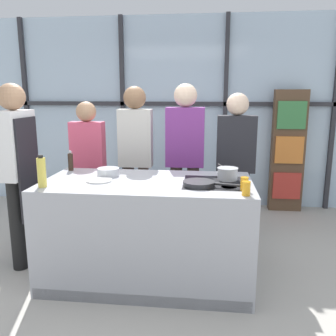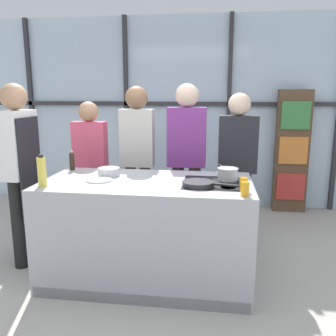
{
  "view_description": "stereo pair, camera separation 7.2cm",
  "coord_description": "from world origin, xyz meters",
  "px_view_note": "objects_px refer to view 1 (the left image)",
  "views": [
    {
      "loc": [
        0.53,
        -3.01,
        1.7
      ],
      "look_at": [
        0.18,
        0.1,
        1.04
      ],
      "focal_mm": 38.0,
      "sensor_mm": 36.0,
      "label": 1
    },
    {
      "loc": [
        0.6,
        -3.0,
        1.7
      ],
      "look_at": [
        0.18,
        0.1,
        1.04
      ],
      "focal_mm": 38.0,
      "sensor_mm": 36.0,
      "label": 2
    }
  ],
  "objects_px": {
    "frying_pan": "(200,183)",
    "oil_bottle": "(42,172)",
    "juice_glass_far": "(244,184)",
    "spectator_far_right": "(235,160)",
    "chef": "(18,165)",
    "pepper_grinder": "(71,161)",
    "spectator_far_left": "(88,161)",
    "saucepan": "(227,173)",
    "spectator_center_left": "(136,152)",
    "white_plate": "(99,180)",
    "juice_glass_near": "(246,188)",
    "mixing_bowl": "(108,172)",
    "spectator_center_right": "(185,153)"
  },
  "relations": [
    {
      "from": "frying_pan",
      "to": "oil_bottle",
      "type": "distance_m",
      "value": 1.31
    },
    {
      "from": "juice_glass_far",
      "to": "spectator_far_right",
      "type": "bearing_deg",
      "value": 89.6
    },
    {
      "from": "chef",
      "to": "pepper_grinder",
      "type": "xyz_separation_m",
      "value": [
        0.45,
        0.19,
        0.01
      ]
    },
    {
      "from": "spectator_far_left",
      "to": "saucepan",
      "type": "xyz_separation_m",
      "value": [
        1.54,
        -0.74,
        0.06
      ]
    },
    {
      "from": "oil_bottle",
      "to": "spectator_center_left",
      "type": "bearing_deg",
      "value": 64.87
    },
    {
      "from": "spectator_far_left",
      "to": "white_plate",
      "type": "bearing_deg",
      "value": 114.12
    },
    {
      "from": "oil_bottle",
      "to": "pepper_grinder",
      "type": "relative_size",
      "value": 1.33
    },
    {
      "from": "chef",
      "to": "spectator_center_left",
      "type": "height_order",
      "value": "chef"
    },
    {
      "from": "oil_bottle",
      "to": "spectator_far_left",
      "type": "bearing_deg",
      "value": 90.37
    },
    {
      "from": "spectator_far_right",
      "to": "juice_glass_far",
      "type": "relative_size",
      "value": 15.54
    },
    {
      "from": "spectator_center_left",
      "to": "spectator_far_right",
      "type": "distance_m",
      "value": 1.11
    },
    {
      "from": "saucepan",
      "to": "juice_glass_near",
      "type": "height_order",
      "value": "same"
    },
    {
      "from": "mixing_bowl",
      "to": "juice_glass_near",
      "type": "height_order",
      "value": "juice_glass_near"
    },
    {
      "from": "saucepan",
      "to": "mixing_bowl",
      "type": "relative_size",
      "value": 1.62
    },
    {
      "from": "spectator_far_left",
      "to": "mixing_bowl",
      "type": "height_order",
      "value": "spectator_far_left"
    },
    {
      "from": "white_plate",
      "to": "oil_bottle",
      "type": "height_order",
      "value": "oil_bottle"
    },
    {
      "from": "spectator_center_left",
      "to": "oil_bottle",
      "type": "bearing_deg",
      "value": 64.87
    },
    {
      "from": "frying_pan",
      "to": "juice_glass_near",
      "type": "xyz_separation_m",
      "value": [
        0.36,
        -0.24,
        0.03
      ]
    },
    {
      "from": "spectator_center_right",
      "to": "mixing_bowl",
      "type": "distance_m",
      "value": 0.98
    },
    {
      "from": "white_plate",
      "to": "oil_bottle",
      "type": "bearing_deg",
      "value": -149.21
    },
    {
      "from": "mixing_bowl",
      "to": "juice_glass_far",
      "type": "relative_size",
      "value": 1.88
    },
    {
      "from": "mixing_bowl",
      "to": "oil_bottle",
      "type": "bearing_deg",
      "value": -132.62
    },
    {
      "from": "spectator_far_left",
      "to": "juice_glass_near",
      "type": "distance_m",
      "value": 2.06
    },
    {
      "from": "chef",
      "to": "spectator_far_left",
      "type": "height_order",
      "value": "chef"
    },
    {
      "from": "pepper_grinder",
      "to": "juice_glass_far",
      "type": "height_order",
      "value": "pepper_grinder"
    },
    {
      "from": "spectator_far_right",
      "to": "juice_glass_near",
      "type": "distance_m",
      "value": 1.23
    },
    {
      "from": "white_plate",
      "to": "juice_glass_far",
      "type": "relative_size",
      "value": 2.07
    },
    {
      "from": "mixing_bowl",
      "to": "juice_glass_near",
      "type": "distance_m",
      "value": 1.33
    },
    {
      "from": "spectator_center_right",
      "to": "juice_glass_near",
      "type": "xyz_separation_m",
      "value": [
        0.55,
        -1.23,
        -0.05
      ]
    },
    {
      "from": "chef",
      "to": "oil_bottle",
      "type": "relative_size",
      "value": 6.63
    },
    {
      "from": "spectator_center_right",
      "to": "juice_glass_near",
      "type": "relative_size",
      "value": 16.43
    },
    {
      "from": "spectator_far_right",
      "to": "oil_bottle",
      "type": "height_order",
      "value": "spectator_far_right"
    },
    {
      "from": "spectator_center_left",
      "to": "white_plate",
      "type": "relative_size",
      "value": 7.83
    },
    {
      "from": "spectator_far_left",
      "to": "spectator_center_right",
      "type": "bearing_deg",
      "value": 180.0
    },
    {
      "from": "chef",
      "to": "spectator_far_left",
      "type": "xyz_separation_m",
      "value": [
        0.45,
        0.72,
        -0.09
      ]
    },
    {
      "from": "pepper_grinder",
      "to": "juice_glass_far",
      "type": "distance_m",
      "value": 1.75
    },
    {
      "from": "saucepan",
      "to": "white_plate",
      "type": "relative_size",
      "value": 1.48
    },
    {
      "from": "spectator_far_left",
      "to": "spectator_center_left",
      "type": "height_order",
      "value": "spectator_center_left"
    },
    {
      "from": "spectator_center_right",
      "to": "mixing_bowl",
      "type": "relative_size",
      "value": 8.73
    },
    {
      "from": "frying_pan",
      "to": "mixing_bowl",
      "type": "relative_size",
      "value": 2.28
    },
    {
      "from": "pepper_grinder",
      "to": "juice_glass_far",
      "type": "xyz_separation_m",
      "value": [
        1.66,
        -0.57,
        -0.04
      ]
    },
    {
      "from": "spectator_far_left",
      "to": "frying_pan",
      "type": "height_order",
      "value": "spectator_far_left"
    },
    {
      "from": "spectator_far_left",
      "to": "juice_glass_near",
      "type": "xyz_separation_m",
      "value": [
        1.66,
        -1.23,
        0.06
      ]
    },
    {
      "from": "spectator_far_left",
      "to": "juice_glass_near",
      "type": "height_order",
      "value": "spectator_far_left"
    },
    {
      "from": "spectator_center_left",
      "to": "juice_glass_far",
      "type": "relative_size",
      "value": 16.19
    },
    {
      "from": "saucepan",
      "to": "juice_glass_near",
      "type": "xyz_separation_m",
      "value": [
        0.12,
        -0.49,
        -0.0
      ]
    },
    {
      "from": "spectator_center_left",
      "to": "juice_glass_near",
      "type": "height_order",
      "value": "spectator_center_left"
    },
    {
      "from": "spectator_center_right",
      "to": "frying_pan",
      "type": "xyz_separation_m",
      "value": [
        0.19,
        -0.99,
        -0.09
      ]
    },
    {
      "from": "spectator_far_left",
      "to": "spectator_center_right",
      "type": "height_order",
      "value": "spectator_center_right"
    },
    {
      "from": "juice_glass_near",
      "to": "white_plate",
      "type": "bearing_deg",
      "value": 166.3
    }
  ]
}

